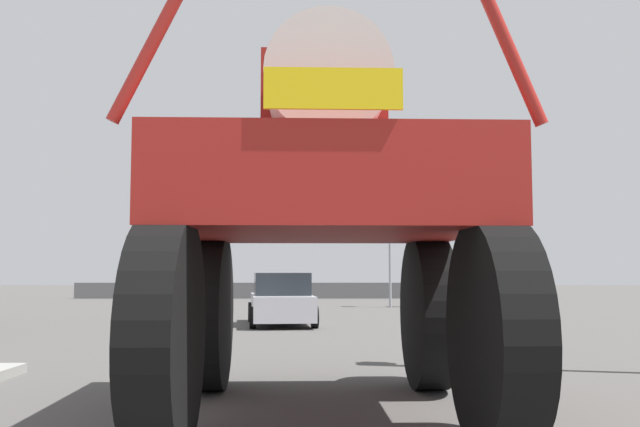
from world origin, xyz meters
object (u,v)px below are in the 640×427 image
(oversize_sprayer, at_px, (324,217))
(traffic_signal_far_left, at_px, (425,253))
(traffic_signal_far_right, at_px, (390,241))
(sedan_ahead, at_px, (281,300))
(traffic_signal_near_right, at_px, (486,191))

(oversize_sprayer, xyz_separation_m, traffic_signal_far_left, (4.79, 22.89, 0.16))
(traffic_signal_far_left, relative_size, traffic_signal_far_right, 0.82)
(sedan_ahead, height_order, traffic_signal_far_right, traffic_signal_far_right)
(oversize_sprayer, distance_m, traffic_signal_near_right, 4.70)
(sedan_ahead, xyz_separation_m, traffic_signal_far_left, (5.86, 9.98, 1.62))
(sedan_ahead, distance_m, traffic_signal_far_left, 11.69)
(oversize_sprayer, distance_m, traffic_signal_far_left, 23.39)
(traffic_signal_far_left, bearing_deg, oversize_sprayer, -101.83)
(sedan_ahead, distance_m, traffic_signal_near_right, 10.17)
(sedan_ahead, distance_m, traffic_signal_far_right, 11.07)
(oversize_sprayer, xyz_separation_m, traffic_signal_far_right, (3.22, 22.88, 0.69))
(traffic_signal_near_right, height_order, traffic_signal_far_left, traffic_signal_near_right)
(oversize_sprayer, xyz_separation_m, traffic_signal_near_right, (2.75, 3.74, 0.72))
(sedan_ahead, bearing_deg, traffic_signal_near_right, -163.42)
(oversize_sprayer, relative_size, sedan_ahead, 1.25)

